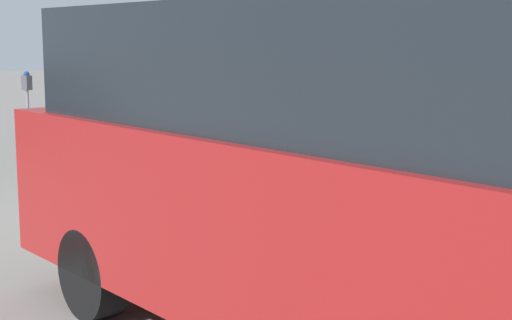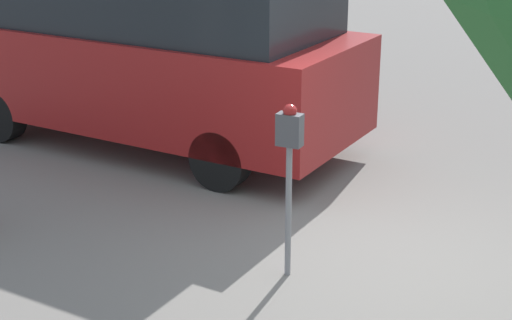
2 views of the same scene
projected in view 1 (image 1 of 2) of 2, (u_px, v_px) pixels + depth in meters
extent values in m
plane|color=slate|center=(203.00, 215.00, 8.81)|extent=(80.00, 80.00, 0.00)
cylinder|color=gray|center=(280.00, 168.00, 8.57)|extent=(0.05, 0.05, 1.13)
cube|color=#47474C|center=(280.00, 105.00, 8.46)|extent=(0.21, 0.13, 0.26)
sphere|color=maroon|center=(280.00, 91.00, 8.44)|extent=(0.11, 0.11, 0.11)
cylinder|color=gray|center=(28.00, 119.00, 14.13)|extent=(0.05, 0.05, 1.05)
cube|color=#47474C|center=(27.00, 83.00, 14.03)|extent=(0.21, 0.13, 0.26)
sphere|color=navy|center=(26.00, 74.00, 14.01)|extent=(0.11, 0.11, 0.11)
cube|color=maroon|center=(347.00, 219.00, 4.77)|extent=(5.25, 2.14, 1.10)
cube|color=black|center=(334.00, 65.00, 4.73)|extent=(4.21, 1.95, 0.75)
cylinder|color=black|center=(280.00, 234.00, 6.63)|extent=(0.66, 0.26, 0.65)
cylinder|color=black|center=(94.00, 273.00, 5.53)|extent=(0.66, 0.26, 0.65)
cylinder|color=brown|center=(246.00, 86.00, 12.39)|extent=(0.31, 0.31, 2.44)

